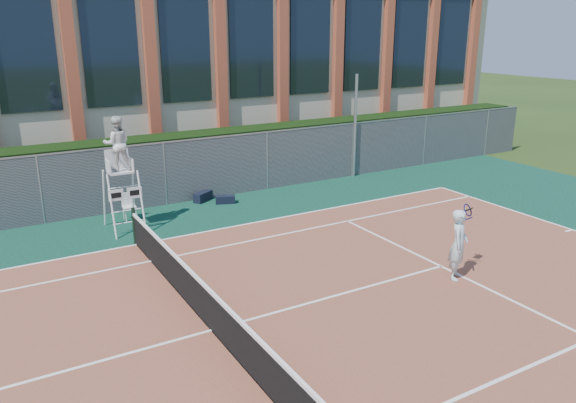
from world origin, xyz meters
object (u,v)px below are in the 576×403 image
tennis_player (459,244)px  plastic_chair (129,204)px  steel_pole (355,126)px  umpire_chair (118,147)px

tennis_player → plastic_chair: bearing=123.9°
steel_pole → tennis_player: (-3.81, -9.38, -1.18)m
plastic_chair → tennis_player: size_ratio=0.49×
steel_pole → plastic_chair: 9.74m
steel_pole → tennis_player: bearing=-112.1°
umpire_chair → plastic_chair: 2.26m
steel_pole → umpire_chair: (-9.96, -1.65, 0.48)m
umpire_chair → steel_pole: bearing=9.4°
plastic_chair → umpire_chair: bearing=-114.4°
umpire_chair → plastic_chair: umpire_chair is taller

